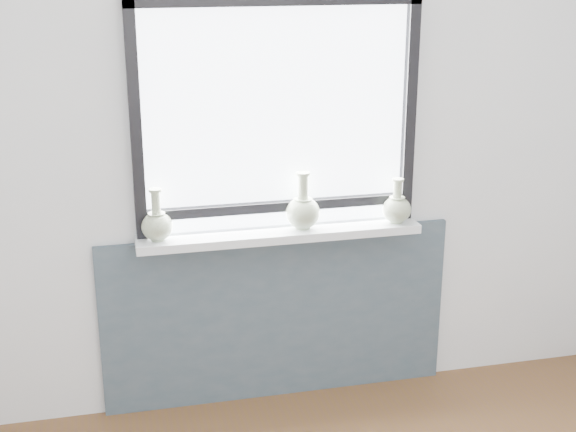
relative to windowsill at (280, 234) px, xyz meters
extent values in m
cube|color=silver|center=(0.00, 0.10, 0.42)|extent=(3.60, 0.02, 2.60)
cube|color=#44515B|center=(0.00, 0.07, -0.45)|extent=(1.70, 0.03, 0.86)
cube|color=silver|center=(0.00, 0.00, 0.00)|extent=(1.32, 0.18, 0.04)
cube|color=black|center=(-0.62, 0.05, 0.55)|extent=(0.05, 0.06, 1.05)
cube|color=black|center=(0.62, 0.05, 0.55)|extent=(0.05, 0.06, 1.05)
cube|color=black|center=(0.00, 0.05, 1.04)|extent=(1.30, 0.06, 0.05)
cube|color=black|center=(0.00, 0.05, 0.12)|extent=(1.20, 0.05, 0.04)
cube|color=white|center=(0.00, 0.08, 0.52)|extent=(1.20, 0.01, 1.00)
cylinder|color=#A9B895|center=(-0.56, -0.01, 0.02)|extent=(0.06, 0.06, 0.01)
ellipsoid|color=#A9B895|center=(-0.56, -0.01, 0.08)|extent=(0.14, 0.14, 0.13)
cone|color=#A9B895|center=(-0.56, -0.01, 0.13)|extent=(0.08, 0.08, 0.03)
cylinder|color=#A9B895|center=(-0.56, -0.01, 0.19)|extent=(0.04, 0.04, 0.12)
cylinder|color=#A9B895|center=(-0.56, -0.01, 0.25)|extent=(0.06, 0.06, 0.01)
cylinder|color=#A9B895|center=(0.11, 0.00, 0.02)|extent=(0.07, 0.07, 0.01)
ellipsoid|color=#A9B895|center=(0.11, 0.00, 0.09)|extent=(0.16, 0.16, 0.15)
cone|color=#A9B895|center=(0.11, 0.00, 0.15)|extent=(0.09, 0.09, 0.03)
cylinder|color=#A9B895|center=(0.11, 0.00, 0.21)|extent=(0.05, 0.05, 0.13)
cylinder|color=#A9B895|center=(0.11, 0.00, 0.28)|extent=(0.07, 0.07, 0.01)
cylinder|color=#A9B895|center=(0.56, -0.02, 0.02)|extent=(0.06, 0.06, 0.01)
ellipsoid|color=#A9B895|center=(0.56, -0.02, 0.08)|extent=(0.14, 0.14, 0.12)
cone|color=#A9B895|center=(0.56, -0.02, 0.13)|extent=(0.07, 0.07, 0.03)
cylinder|color=#A9B895|center=(0.56, -0.02, 0.17)|extent=(0.04, 0.04, 0.10)
cylinder|color=#A9B895|center=(0.56, -0.02, 0.23)|extent=(0.06, 0.06, 0.01)
camera|label=1|loc=(-0.75, -3.40, 1.25)|focal=50.00mm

